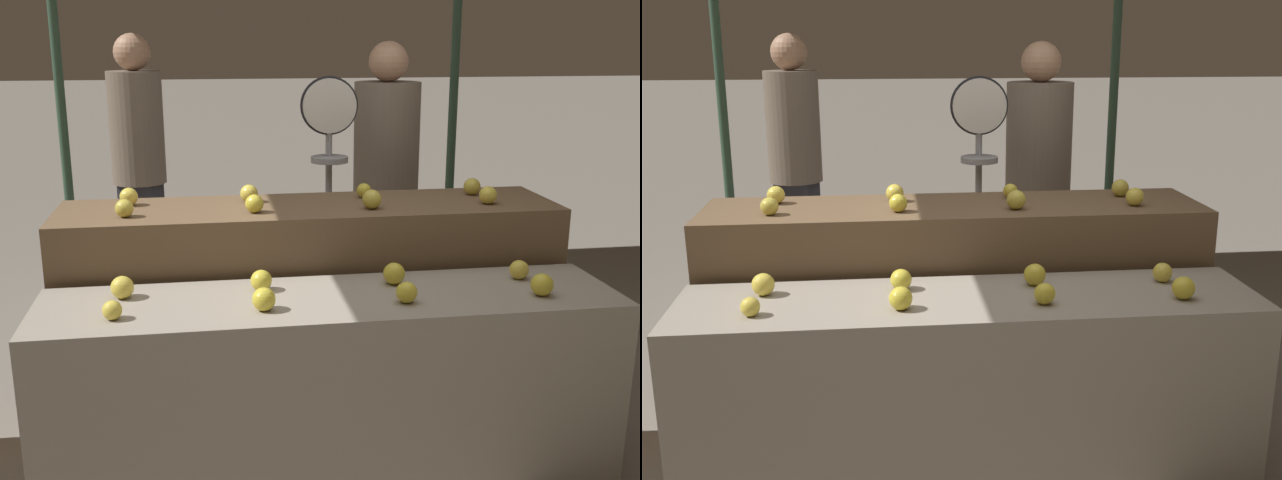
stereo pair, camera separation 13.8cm
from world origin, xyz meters
TOP-DOWN VIEW (x-y plane):
  - ground_plane at (0.00, 0.00)m, footprint 60.00×60.00m
  - display_counter_front at (0.00, 0.00)m, footprint 2.27×0.55m
  - display_counter_back at (0.00, 0.60)m, footprint 2.27×0.55m
  - apple_front_0 at (-0.82, -0.11)m, footprint 0.07×0.07m
  - apple_front_1 at (-0.27, -0.11)m, footprint 0.09×0.09m
  - apple_front_2 at (0.27, -0.10)m, footprint 0.08×0.08m
  - apple_front_3 at (0.81, -0.11)m, footprint 0.09×0.09m
  - apple_front_4 at (-0.80, 0.11)m, footprint 0.09×0.09m
  - apple_front_5 at (-0.27, 0.12)m, footprint 0.09×0.09m
  - apple_front_6 at (0.28, 0.12)m, footprint 0.09×0.09m
  - apple_front_7 at (0.81, 0.10)m, footprint 0.08×0.08m
  - apple_back_0 at (-0.82, 0.49)m, footprint 0.08×0.08m
  - apple_back_1 at (-0.26, 0.48)m, footprint 0.08×0.08m
  - apple_back_2 at (0.26, 0.48)m, footprint 0.09×0.09m
  - apple_back_3 at (0.81, 0.50)m, footprint 0.08×0.08m
  - apple_back_4 at (-0.82, 0.71)m, footprint 0.08×0.08m
  - apple_back_5 at (-0.27, 0.70)m, footprint 0.08×0.08m
  - apple_back_6 at (0.28, 0.72)m, footprint 0.07×0.07m
  - apple_back_7 at (0.81, 0.70)m, footprint 0.08×0.08m
  - produce_scale at (0.19, 1.21)m, footprint 0.31×0.20m
  - person_vendor_at_scale at (0.58, 1.53)m, footprint 0.49×0.49m
  - person_customer_left at (-0.90, 2.27)m, footprint 0.47×0.47m

SIDE VIEW (x-z plane):
  - ground_plane at x=0.00m, z-range 0.00..0.00m
  - display_counter_front at x=0.00m, z-range 0.00..0.78m
  - display_counter_back at x=0.00m, z-range 0.00..1.01m
  - apple_front_0 at x=-0.82m, z-range 0.78..0.85m
  - apple_front_7 at x=0.81m, z-range 0.78..0.86m
  - apple_front_2 at x=0.27m, z-range 0.78..0.86m
  - apple_front_5 at x=-0.27m, z-range 0.78..0.86m
  - apple_front_1 at x=-0.27m, z-range 0.78..0.86m
  - apple_front_4 at x=-0.80m, z-range 0.78..0.86m
  - apple_front_3 at x=0.81m, z-range 0.78..0.86m
  - apple_front_6 at x=0.28m, z-range 0.78..0.87m
  - person_vendor_at_scale at x=0.58m, z-range 0.13..1.86m
  - person_customer_left at x=-0.90m, z-range 0.15..1.93m
  - apple_back_6 at x=0.28m, z-range 1.01..1.08m
  - apple_back_0 at x=-0.82m, z-range 1.01..1.09m
  - apple_back_1 at x=-0.26m, z-range 1.01..1.09m
  - apple_back_7 at x=0.81m, z-range 1.01..1.09m
  - apple_back_4 at x=-0.82m, z-range 1.01..1.09m
  - apple_back_3 at x=0.81m, z-range 1.01..1.09m
  - apple_back_5 at x=-0.27m, z-range 1.01..1.09m
  - apple_back_2 at x=0.26m, z-range 1.01..1.10m
  - produce_scale at x=0.19m, z-range 0.37..1.92m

